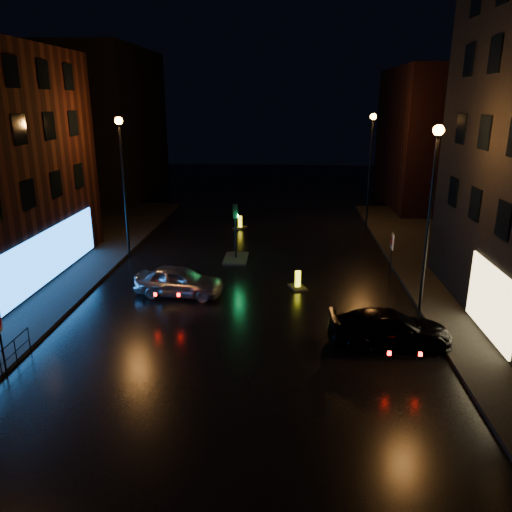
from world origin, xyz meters
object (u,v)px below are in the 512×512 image
object	(u,v)px
bollard_near	(298,284)
road_sign_right	(392,245)
bollard_far	(240,226)
dark_sedan	(390,329)
silver_hatchback	(179,281)
traffic_signal	(236,251)

from	to	relation	value
bollard_near	road_sign_right	bearing A→B (deg)	-2.27
bollard_near	bollard_far	size ratio (longest dim) A/B	0.99
dark_sedan	road_sign_right	bearing A→B (deg)	-14.27
silver_hatchback	dark_sedan	world-z (taller)	silver_hatchback
bollard_near	road_sign_right	world-z (taller)	road_sign_right
bollard_near	bollard_far	distance (m)	12.97
dark_sedan	bollard_far	size ratio (longest dim) A/B	3.83
traffic_signal	road_sign_right	bearing A→B (deg)	-18.92
dark_sedan	bollard_near	distance (m)	6.97
traffic_signal	silver_hatchback	world-z (taller)	traffic_signal
traffic_signal	bollard_far	size ratio (longest dim) A/B	2.73
dark_sedan	bollard_near	world-z (taller)	dark_sedan
silver_hatchback	bollard_near	world-z (taller)	silver_hatchback
silver_hatchback	dark_sedan	bearing A→B (deg)	-109.92
dark_sedan	bollard_far	world-z (taller)	dark_sedan
silver_hatchback	bollard_near	xyz separation A→B (m)	(5.88, 1.30, -0.53)
bollard_near	road_sign_right	xyz separation A→B (m)	(4.99, 1.66, 1.71)
bollard_far	road_sign_right	size ratio (longest dim) A/B	0.49
dark_sedan	road_sign_right	size ratio (longest dim) A/B	1.89
traffic_signal	bollard_far	distance (m)	7.69
traffic_signal	dark_sedan	distance (m)	12.83
silver_hatchback	bollard_far	xyz separation A→B (m)	(1.75, 13.60, -0.53)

